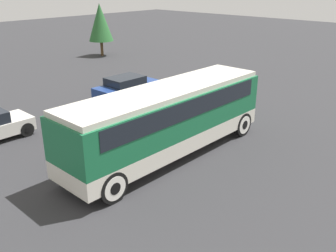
% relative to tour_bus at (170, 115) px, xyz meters
% --- Properties ---
extents(ground_plane, '(120.00, 120.00, 0.00)m').
position_rel_tour_bus_xyz_m(ground_plane, '(-0.10, 0.00, -1.91)').
color(ground_plane, '#2D2D30').
extents(tour_bus, '(10.41, 2.61, 3.15)m').
position_rel_tour_bus_xyz_m(tour_bus, '(0.00, 0.00, 0.00)').
color(tour_bus, silver).
rests_on(tour_bus, ground_plane).
extents(parked_car_mid, '(4.49, 1.96, 1.45)m').
position_rel_tour_bus_xyz_m(parked_car_mid, '(4.43, 7.93, -1.19)').
color(parked_car_mid, navy).
rests_on(parked_car_mid, ground_plane).
extents(tree_center, '(2.44, 2.44, 5.16)m').
position_rel_tour_bus_xyz_m(tree_center, '(12.30, 20.82, 1.41)').
color(tree_center, brown).
rests_on(tree_center, ground_plane).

